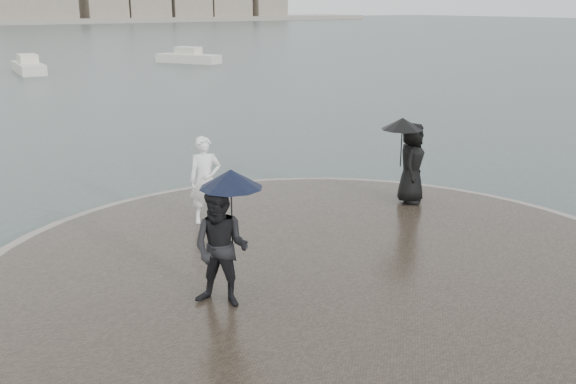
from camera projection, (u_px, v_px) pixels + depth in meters
kerb_ring at (331, 283)px, 10.89m from camera, size 12.50×12.50×0.32m
quay_tip at (331, 281)px, 10.88m from camera, size 11.90×11.90×0.36m
statue at (205, 180)px, 13.06m from camera, size 0.76×0.63×1.79m
visitor_left at (223, 235)px, 9.40m from camera, size 1.27×1.13×2.04m
visitor_right at (410, 156)px, 14.31m from camera, size 1.25×1.06×1.95m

